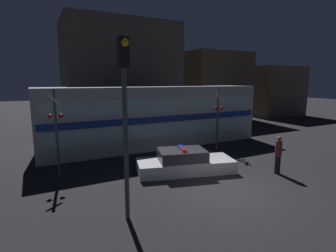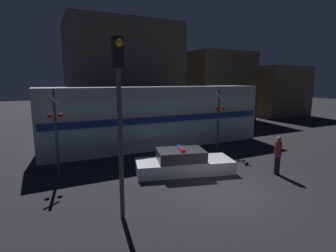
% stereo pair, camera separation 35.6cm
% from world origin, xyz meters
% --- Properties ---
extents(ground_plane, '(120.00, 120.00, 0.00)m').
position_xyz_m(ground_plane, '(0.00, 0.00, 0.00)').
color(ground_plane, black).
extents(train, '(15.18, 2.92, 4.08)m').
position_xyz_m(train, '(0.70, 8.49, 2.04)').
color(train, '#B7BABF').
rests_on(train, ground_plane).
extents(police_car, '(5.03, 2.96, 1.26)m').
position_xyz_m(police_car, '(-0.33, 2.87, 0.46)').
color(police_car, silver).
rests_on(police_car, ground_plane).
extents(pedestrian, '(0.31, 0.31, 1.85)m').
position_xyz_m(pedestrian, '(3.55, 0.59, 0.95)').
color(pedestrian, black).
rests_on(pedestrian, ground_plane).
extents(crossing_signal_near, '(0.67, 0.29, 3.91)m').
position_xyz_m(crossing_signal_near, '(3.82, 5.62, 2.18)').
color(crossing_signal_near, '#4C4C51').
rests_on(crossing_signal_near, ground_plane).
extents(crossing_signal_far, '(0.67, 0.29, 4.09)m').
position_xyz_m(crossing_signal_far, '(-5.89, 5.22, 2.27)').
color(crossing_signal_far, '#4C4C51').
rests_on(crossing_signal_far, ground_plane).
extents(traffic_light_corner, '(0.30, 0.46, 5.73)m').
position_xyz_m(traffic_light_corner, '(-4.30, -0.13, 3.75)').
color(traffic_light_corner, '#4C4C51').
rests_on(traffic_light_corner, ground_plane).
extents(building_left, '(10.39, 6.27, 9.88)m').
position_xyz_m(building_left, '(1.08, 17.24, 4.94)').
color(building_left, '#47423D').
rests_on(building_left, ground_plane).
extents(building_center, '(7.18, 5.23, 7.66)m').
position_xyz_m(building_center, '(12.27, 17.06, 3.83)').
color(building_center, brown).
rests_on(building_center, ground_plane).
extents(building_right, '(7.07, 4.74, 6.27)m').
position_xyz_m(building_right, '(21.24, 16.30, 3.13)').
color(building_right, brown).
rests_on(building_right, ground_plane).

